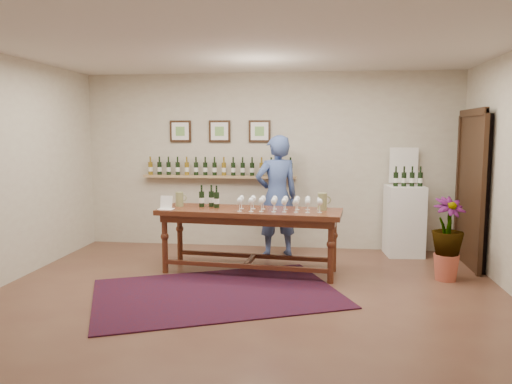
# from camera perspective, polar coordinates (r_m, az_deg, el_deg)

# --- Properties ---
(ground) EXTENTS (6.00, 6.00, 0.00)m
(ground) POSITION_cam_1_polar(r_m,az_deg,el_deg) (5.85, -0.99, -11.69)
(ground) COLOR #533024
(ground) RESTS_ON ground
(room_shell) EXTENTS (6.00, 6.00, 6.00)m
(room_shell) POSITION_cam_1_polar(r_m,az_deg,el_deg) (7.51, 17.25, 0.86)
(room_shell) COLOR beige
(room_shell) RESTS_ON ground
(rug) EXTENTS (3.25, 2.77, 0.01)m
(rug) POSITION_cam_1_polar(r_m,az_deg,el_deg) (5.91, -4.50, -11.45)
(rug) COLOR #470C11
(rug) RESTS_ON ground
(tasting_table) EXTENTS (2.46, 0.99, 0.85)m
(tasting_table) POSITION_cam_1_polar(r_m,az_deg,el_deg) (6.61, -0.74, -3.08)
(tasting_table) COLOR #411F10
(tasting_table) RESTS_ON ground
(table_glasses) EXTENTS (1.36, 0.33, 0.19)m
(table_glasses) POSITION_cam_1_polar(r_m,az_deg,el_deg) (6.46, 2.73, -1.32)
(table_glasses) COLOR white
(table_glasses) RESTS_ON tasting_table
(table_bottles) EXTENTS (0.28, 0.20, 0.28)m
(table_bottles) POSITION_cam_1_polar(r_m,az_deg,el_deg) (6.80, -5.25, -0.55)
(table_bottles) COLOR black
(table_bottles) RESTS_ON tasting_table
(pitcher_left) EXTENTS (0.15, 0.15, 0.20)m
(pitcher_left) POSITION_cam_1_polar(r_m,az_deg,el_deg) (6.92, -8.73, -0.81)
(pitcher_left) COLOR olive
(pitcher_left) RESTS_ON tasting_table
(pitcher_right) EXTENTS (0.15, 0.15, 0.22)m
(pitcher_right) POSITION_cam_1_polar(r_m,az_deg,el_deg) (6.57, 7.59, -1.08)
(pitcher_right) COLOR olive
(pitcher_right) RESTS_ON tasting_table
(menu_card) EXTENTS (0.20, 0.15, 0.18)m
(menu_card) POSITION_cam_1_polar(r_m,az_deg,el_deg) (6.70, -10.22, -1.17)
(menu_card) COLOR white
(menu_card) RESTS_ON tasting_table
(display_pedestal) EXTENTS (0.57, 0.57, 1.06)m
(display_pedestal) POSITION_cam_1_polar(r_m,az_deg,el_deg) (7.90, 16.56, -3.14)
(display_pedestal) COLOR white
(display_pedestal) RESTS_ON ground
(pedestal_bottles) EXTENTS (0.33, 0.11, 0.32)m
(pedestal_bottles) POSITION_cam_1_polar(r_m,az_deg,el_deg) (7.73, 16.99, 1.81)
(pedestal_bottles) COLOR black
(pedestal_bottles) RESTS_ON display_pedestal
(info_sign) EXTENTS (0.43, 0.06, 0.59)m
(info_sign) POSITION_cam_1_polar(r_m,az_deg,el_deg) (7.99, 16.52, 2.96)
(info_sign) COLOR white
(info_sign) RESTS_ON display_pedestal
(potted_plant) EXTENTS (0.61, 0.61, 0.91)m
(potted_plant) POSITION_cam_1_polar(r_m,az_deg,el_deg) (6.72, 21.02, -5.02)
(potted_plant) COLOR #AF4F3A
(potted_plant) RESTS_ON ground
(person) EXTENTS (0.78, 0.66, 1.82)m
(person) POSITION_cam_1_polar(r_m,az_deg,el_deg) (7.50, 2.38, -0.46)
(person) COLOR #394E88
(person) RESTS_ON ground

